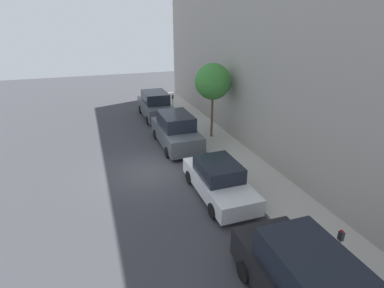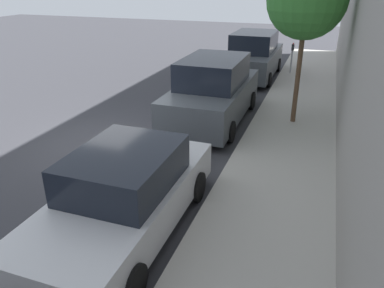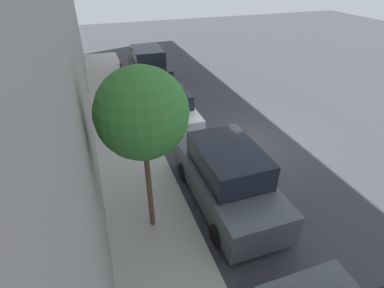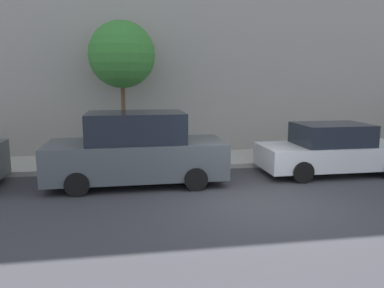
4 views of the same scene
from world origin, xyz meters
name	(u,v)px [view 4 (image 4 of 4)]	position (x,y,z in m)	size (l,w,h in m)	color
ground_plane	(261,204)	(0.00, 0.00, 0.00)	(60.00, 60.00, 0.00)	#38383D
sidewalk	(215,159)	(4.72, 0.00, 0.07)	(2.45, 32.00, 0.15)	#B2ADA3
parked_sedan_second	(333,150)	(2.40, -3.14, 0.73)	(1.92, 4.51, 1.54)	silver
parked_suv_third	(137,150)	(2.23, 2.80, 0.93)	(2.08, 4.81, 1.98)	#4C5156
street_tree	(122,55)	(4.69, 3.15, 3.64)	(2.16, 2.16, 4.58)	brown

